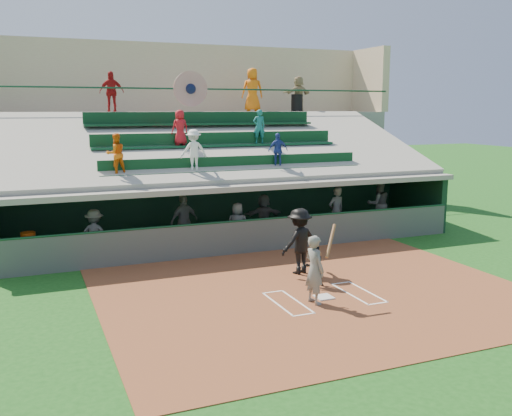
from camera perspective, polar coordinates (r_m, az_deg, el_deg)
name	(u,v)px	position (r m, az deg, el deg)	size (l,w,h in m)	color
ground	(324,298)	(14.79, 6.80, -8.96)	(100.00, 100.00, 0.00)	#174B15
dirt_slab	(315,292)	(15.20, 5.87, -8.37)	(11.00, 9.00, 0.02)	brown
home_plate	(324,297)	(14.78, 6.80, -8.83)	(0.43, 0.43, 0.03)	silver
batters_box_chalk	(324,297)	(14.78, 6.80, -8.87)	(2.65, 1.85, 0.01)	white
dugout_floor	(233,241)	(20.71, -2.31, -3.34)	(16.00, 3.50, 0.04)	gray
concourse_slab	(183,162)	(26.72, -7.32, 4.55)	(20.00, 3.00, 4.60)	gray
grandstand	(202,170)	(23.86, -5.47, 3.85)	(20.40, 10.40, 7.80)	#505550
batter_at_plate	(315,269)	(14.11, 5.90, -6.10)	(0.88, 0.76, 1.95)	#5E615B
catcher	(314,266)	(15.56, 5.85, -5.76)	(0.54, 0.42, 1.11)	black
home_umpire	(299,241)	(16.59, 4.37, -3.31)	(1.24, 0.71, 1.92)	black
dugout_bench	(224,228)	(21.84, -3.19, -2.06)	(13.29, 0.40, 0.40)	olive
white_table	(27,256)	(18.70, -21.94, -4.48)	(0.71, 0.53, 0.62)	silver
water_cooler	(28,239)	(18.57, -21.82, -2.91)	(0.43, 0.43, 0.43)	#DB4D0C
dugout_player_a	(95,234)	(18.74, -15.82, -2.55)	(1.04, 0.60, 1.61)	#595B56
dugout_player_b	(184,221)	(19.78, -7.20, -1.28)	(1.07, 0.45, 1.83)	#60635D
dugout_player_c	(238,225)	(19.56, -1.85, -1.72)	(0.76, 0.50, 1.56)	#50534E
dugout_player_d	(264,216)	(21.17, 0.78, -0.77)	(1.49, 0.47, 1.60)	#51534F
dugout_player_e	(336,211)	(21.56, 8.02, -0.34)	(0.67, 0.44, 1.85)	#565853
dugout_player_f	(378,204)	(23.23, 12.15, 0.40)	(0.95, 0.74, 1.94)	#545752
trash_bin	(297,103)	(27.96, 4.12, 10.41)	(0.56, 0.56, 0.83)	black
concourse_staff_a	(112,92)	(24.88, -14.23, 11.19)	(0.99, 0.41, 1.69)	#A11212
concourse_staff_b	(252,90)	(26.99, -0.37, 11.71)	(0.99, 0.64, 2.02)	orange
concourse_staff_c	(298,94)	(28.16, 4.25, 11.31)	(1.59, 0.51, 1.72)	tan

